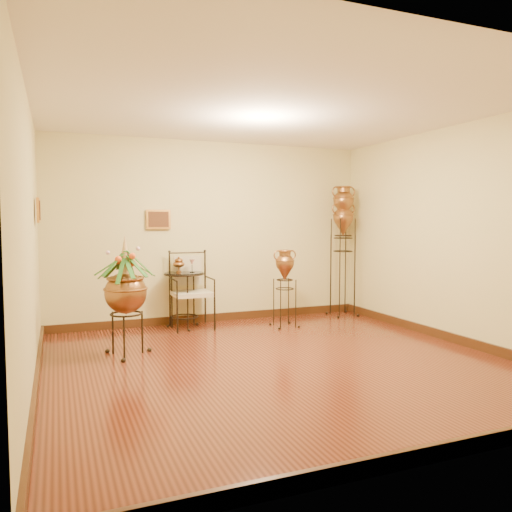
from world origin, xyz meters
name	(u,v)px	position (x,y,z in m)	size (l,w,h in m)	color
ground	(279,362)	(0.00, 0.00, 0.00)	(5.00, 5.00, 0.00)	maroon
room_shell	(278,207)	(-0.01, 0.01, 1.73)	(5.02, 5.02, 2.81)	#CBC682
amphora_tall	(343,249)	(2.15, 2.15, 1.11)	(0.54, 0.54, 2.17)	black
amphora_mid	(343,258)	(2.15, 2.15, 0.96)	(0.47, 0.47, 1.90)	black
amphora_short	(285,288)	(0.87, 1.70, 0.58)	(0.44, 0.44, 1.17)	black
planter_urn	(126,288)	(-1.54, 0.92, 0.80)	(0.98, 0.98, 1.44)	black
armchair	(192,290)	(-0.45, 2.09, 0.56)	(0.63, 0.59, 1.12)	black
side_table	(184,299)	(-0.54, 2.15, 0.43)	(0.65, 0.65, 1.04)	black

